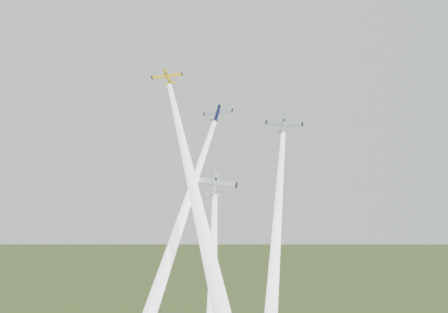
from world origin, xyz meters
TOP-DOWN VIEW (x-y plane):
  - plane_yellow at (-11.70, 1.38)m, footprint 8.65×6.85m
  - smoke_trail_yellow at (-5.83, -20.79)m, footprint 13.62×42.52m
  - plane_navy at (-1.03, 3.71)m, footprint 7.71×7.35m
  - smoke_trail_navy at (-8.87, -19.69)m, footprint 17.36×45.19m
  - plane_silver_right at (13.02, 1.84)m, footprint 9.58×7.94m
  - smoke_trail_silver_right at (7.71, -23.09)m, footprint 12.68×47.89m
  - plane_silver_low at (-1.79, -9.60)m, footprint 9.44×7.10m

SIDE VIEW (x-z plane):
  - smoke_trail_silver_right at x=7.71m, z-range 48.63..98.14m
  - smoke_trail_navy at x=-8.87m, z-range 52.89..100.74m
  - smoke_trail_yellow at x=-5.83m, z-range 63.84..108.10m
  - plane_silver_low at x=-1.79m, z-range 82.58..90.50m
  - plane_silver_right at x=13.02m, z-range 95.91..103.11m
  - plane_navy at x=-1.03m, z-range 99.08..105.13m
  - plane_yellow at x=-11.70m, z-range 106.07..112.86m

